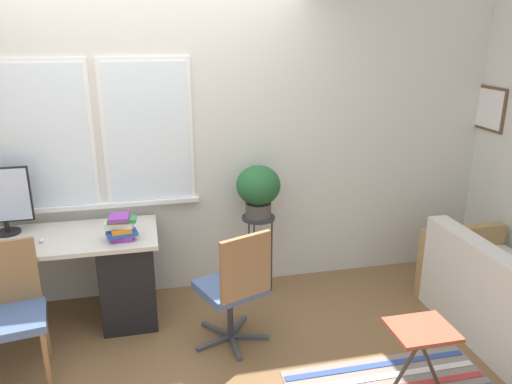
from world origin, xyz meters
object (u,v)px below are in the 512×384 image
Objects in this scene: mouse at (41,240)px; plant_stand at (258,226)px; folding_stool at (421,334)px; couch_loveseat at (506,301)px; monitor at (2,200)px; office_chair_swivel at (235,286)px; book_stack at (121,227)px; desk_chair_wooden at (11,309)px; potted_plant at (258,188)px.

mouse is 1.67m from plant_stand.
folding_stool is at bearing -27.26° from mouse.
couch_loveseat is 1.97m from plant_stand.
plant_stand is 1.54× the size of folding_stool.
couch_loveseat is (3.31, -0.80, -0.47)m from mouse.
plant_stand is at bearing -0.77° from monitor.
office_chair_swivel is at bearing -115.28° from plant_stand.
monitor reaches higher than office_chair_swivel.
plant_stand is at bearing 14.66° from book_stack.
mouse reaches higher than folding_stool.
mouse reaches higher than couch_loveseat.
book_stack is 0.88m from desk_chair_wooden.
desk_chair_wooden reaches higher than couch_loveseat.
monitor is at bearing 139.85° from mouse.
book_stack is at bearing 18.79° from desk_chair_wooden.
folding_stool is at bearing -63.70° from potted_plant.
office_chair_swivel reaches higher than folding_stool.
office_chair_swivel is 2.07× the size of potted_plant.
folding_stool is (0.70, -1.42, -0.22)m from plant_stand.
mouse is 0.58m from book_stack.
monitor is at bearing 73.94° from couch_loveseat.
book_stack is 0.34× the size of plant_stand.
folding_stool is (2.50, -0.76, -0.06)m from desk_chair_wooden.
mouse is at bearing -40.15° from monitor.
desk_chair_wooden is 2.61m from folding_stool.
mouse is at bearing 152.74° from folding_stool.
folding_stool is (1.79, -1.14, -0.42)m from book_stack.
mouse is at bearing -172.86° from potted_plant.
couch_loveseat is 2.96× the size of folding_stool.
couch_loveseat is at bearing -16.06° from monitor.
book_stack is at bearing -165.34° from plant_stand.
monitor is 1.97m from plant_stand.
office_chair_swivel is (1.33, -0.49, -0.27)m from mouse.
mouse is 0.55m from desk_chair_wooden.
book_stack reaches higher than folding_stool.
plant_stand is at bearing 7.14° from mouse.
potted_plant reaches higher than desk_chair_wooden.
desk_chair_wooden is 2.04× the size of potted_plant.
book_stack is 0.27× the size of office_chair_swivel.
monitor is 0.57× the size of office_chair_swivel.
book_stack is at bearing 75.26° from couch_loveseat.
desk_chair_wooden is 1.26× the size of plant_stand.
desk_chair_wooden reaches higher than plant_stand.
potted_plant is at bearing 14.66° from book_stack.
folding_stool is (-0.95, -0.42, 0.13)m from couch_loveseat.
plant_stand is (-1.65, 1.01, 0.35)m from couch_loveseat.
couch_loveseat is at bearing 149.71° from office_chair_swivel.
desk_chair_wooden reaches higher than folding_stool.
desk_chair_wooden is 0.98× the size of office_chair_swivel.
mouse is 1.68m from potted_plant.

